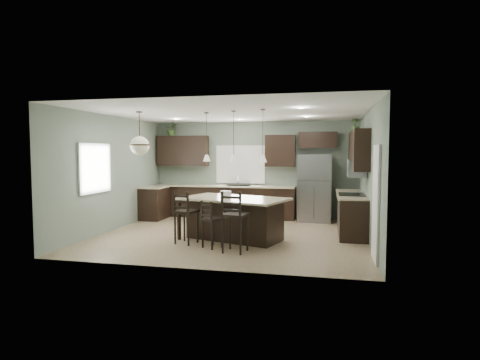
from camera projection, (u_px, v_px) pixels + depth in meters
name	position (u px, v px, depth m)	size (l,w,h in m)	color
ground	(232.00, 235.00, 9.25)	(6.00, 6.00, 0.00)	#9E8466
pantry_door	(376.00, 203.00, 7.02)	(0.04, 0.82, 2.04)	white
window_back	(241.00, 164.00, 11.89)	(1.35, 0.02, 1.00)	white
window_left	(95.00, 168.00, 9.00)	(0.02, 1.10, 1.00)	white
left_return_cabs	(154.00, 203.00, 11.45)	(0.60, 0.90, 0.90)	black
left_return_countertop	(155.00, 187.00, 11.42)	(0.66, 0.96, 0.04)	#BEB78F
back_lower_cabs	(224.00, 202.00, 11.78)	(4.20, 0.60, 0.90)	black
back_countertop	(223.00, 186.00, 11.73)	(4.20, 0.66, 0.04)	#BEB78F
sink_inset	(238.00, 186.00, 11.63)	(0.70, 0.45, 0.01)	gray
faucet	(238.00, 181.00, 11.59)	(0.02, 0.02, 0.28)	silver
back_upper_left	(183.00, 151.00, 12.09)	(1.55, 0.34, 0.90)	black
back_upper_right	(280.00, 151.00, 11.45)	(0.85, 0.34, 0.90)	black
fridge_header	(318.00, 140.00, 11.20)	(1.05, 0.34, 0.45)	black
right_lower_cabs	(351.00, 214.00, 9.48)	(0.60, 2.35, 0.90)	black
right_countertop	(351.00, 194.00, 9.46)	(0.66, 2.35, 0.04)	#BEB78F
cooktop	(352.00, 194.00, 9.19)	(0.58, 0.75, 0.02)	black
wall_oven_front	(338.00, 215.00, 9.28)	(0.01, 0.72, 0.60)	gray
right_upper_cabs	(358.00, 151.00, 9.35)	(0.34, 2.35, 0.90)	black
microwave	(357.00, 168.00, 9.12)	(0.40, 0.75, 0.40)	gray
refrigerator	(315.00, 188.00, 11.04)	(0.90, 0.74, 1.85)	gray
kitchen_island	(234.00, 219.00, 8.70)	(2.25, 1.28, 0.92)	black
serving_dish	(226.00, 194.00, 8.77)	(0.24, 0.24, 0.14)	silver
bar_stool_left	(186.00, 217.00, 8.34)	(0.41, 0.41, 1.12)	black
bar_stool_center	(212.00, 224.00, 7.98)	(0.35, 0.35, 0.95)	black
bar_stool_right	(235.00, 222.00, 7.62)	(0.44, 0.44, 1.19)	black
pendant_left	(207.00, 137.00, 8.93)	(0.17, 0.17, 1.10)	white
pendant_center	(234.00, 136.00, 8.58)	(0.17, 0.17, 1.10)	white
pendant_right	(263.00, 136.00, 8.23)	(0.17, 0.17, 1.10)	white
chandelier	(140.00, 133.00, 8.72)	(0.45, 0.45, 0.96)	#F9F5CC
plant_back_left	(172.00, 129.00, 12.08)	(0.39, 0.34, 0.44)	#3A5826
plant_right_wall	(355.00, 125.00, 10.11)	(0.21, 0.21, 0.37)	#365726
room_shell	(232.00, 161.00, 9.13)	(6.00, 6.00, 6.00)	slate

